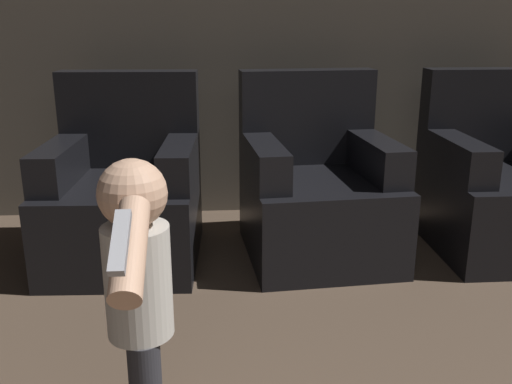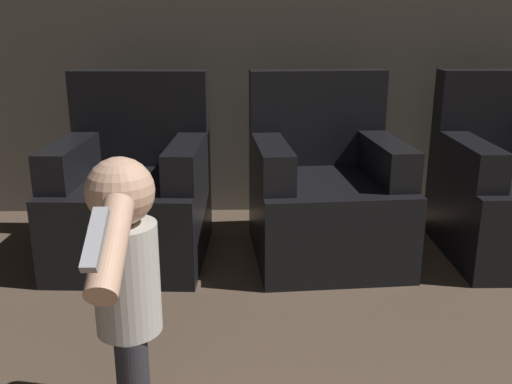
{
  "view_description": "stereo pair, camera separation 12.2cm",
  "coord_description": "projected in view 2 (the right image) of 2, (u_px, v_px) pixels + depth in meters",
  "views": [
    {
      "loc": [
        -0.4,
        0.76,
        1.27
      ],
      "look_at": [
        -0.24,
        2.99,
        0.58
      ],
      "focal_mm": 40.0,
      "sensor_mm": 36.0,
      "label": 1
    },
    {
      "loc": [
        -0.28,
        0.76,
        1.27
      ],
      "look_at": [
        -0.24,
        2.99,
        0.58
      ],
      "focal_mm": 40.0,
      "sensor_mm": 36.0,
      "label": 2
    }
  ],
  "objects": [
    {
      "name": "wall_back",
      "position": [
        290.0,
        12.0,
        3.57
      ],
      "size": [
        8.4,
        0.05,
        2.6
      ],
      "color": "#51493F",
      "rests_on": "ground_plane"
    },
    {
      "name": "armchair_middle",
      "position": [
        325.0,
        194.0,
        3.13
      ],
      "size": [
        0.84,
        0.89,
        0.99
      ],
      "rotation": [
        0.0,
        0.0,
        0.08
      ],
      "color": "black",
      "rests_on": "ground_plane"
    },
    {
      "name": "armchair_left",
      "position": [
        134.0,
        195.0,
        3.11
      ],
      "size": [
        0.81,
        0.86,
        0.99
      ],
      "rotation": [
        0.0,
        0.0,
        -0.04
      ],
      "color": "black",
      "rests_on": "ground_plane"
    },
    {
      "name": "person_toddler",
      "position": [
        126.0,
        279.0,
        1.68
      ],
      "size": [
        0.2,
        0.61,
        0.9
      ],
      "rotation": [
        0.0,
        0.0,
        1.76
      ],
      "color": "#28282D",
      "rests_on": "ground_plane"
    }
  ]
}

